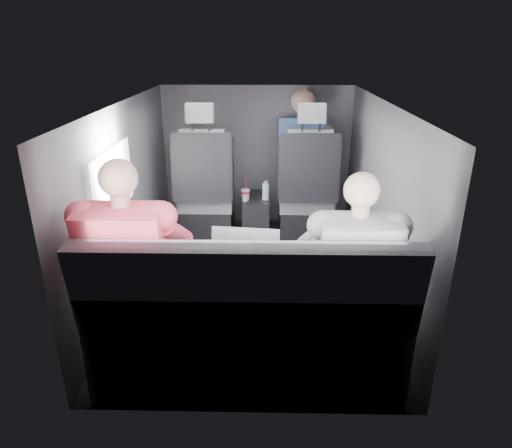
{
  "coord_description": "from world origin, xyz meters",
  "views": [
    {
      "loc": [
        0.09,
        -3.06,
        1.74
      ],
      "look_at": [
        0.02,
        -0.05,
        0.52
      ],
      "focal_mm": 32.0,
      "sensor_mm": 36.0,
      "label": 1
    }
  ],
  "objects_px": {
    "water_bottle": "(266,192)",
    "passenger_rear_right": "(350,274)",
    "center_console": "(256,218)",
    "passenger_front_right": "(301,153)",
    "passenger_rear_left": "(135,268)",
    "laptop_white": "(145,258)",
    "front_seat_right": "(306,199)",
    "rear_bench": "(248,333)",
    "soda_cup": "(245,195)",
    "laptop_black": "(350,255)",
    "front_seat_left": "(207,198)",
    "laptop_silver": "(246,256)"
  },
  "relations": [
    {
      "from": "laptop_silver",
      "to": "passenger_front_right",
      "type": "height_order",
      "value": "passenger_front_right"
    },
    {
      "from": "laptop_silver",
      "to": "rear_bench",
      "type": "bearing_deg",
      "value": -85.47
    },
    {
      "from": "rear_bench",
      "to": "passenger_rear_right",
      "type": "xyz_separation_m",
      "value": [
        0.53,
        0.1,
        0.31
      ]
    },
    {
      "from": "rear_bench",
      "to": "passenger_front_right",
      "type": "xyz_separation_m",
      "value": [
        0.41,
        2.16,
        0.45
      ]
    },
    {
      "from": "rear_bench",
      "to": "passenger_front_right",
      "type": "bearing_deg",
      "value": 79.19
    },
    {
      "from": "front_seat_left",
      "to": "soda_cup",
      "type": "relative_size",
      "value": 5.34
    },
    {
      "from": "front_seat_right",
      "to": "laptop_black",
      "type": "bearing_deg",
      "value": -86.27
    },
    {
      "from": "center_console",
      "to": "passenger_front_right",
      "type": "xyz_separation_m",
      "value": [
        0.41,
        0.22,
        0.56
      ]
    },
    {
      "from": "passenger_rear_left",
      "to": "passenger_front_right",
      "type": "bearing_deg",
      "value": 64.12
    },
    {
      "from": "water_bottle",
      "to": "laptop_silver",
      "type": "height_order",
      "value": "laptop_silver"
    },
    {
      "from": "laptop_white",
      "to": "passenger_rear_left",
      "type": "relative_size",
      "value": 0.27
    },
    {
      "from": "front_seat_left",
      "to": "laptop_black",
      "type": "distance_m",
      "value": 1.93
    },
    {
      "from": "passenger_front_right",
      "to": "laptop_black",
      "type": "bearing_deg",
      "value": -85.64
    },
    {
      "from": "soda_cup",
      "to": "passenger_front_right",
      "type": "bearing_deg",
      "value": 32.75
    },
    {
      "from": "soda_cup",
      "to": "passenger_rear_left",
      "type": "bearing_deg",
      "value": -105.93
    },
    {
      "from": "front_seat_right",
      "to": "laptop_white",
      "type": "relative_size",
      "value": 3.84
    },
    {
      "from": "center_console",
      "to": "passenger_rear_right",
      "type": "relative_size",
      "value": 0.41
    },
    {
      "from": "water_bottle",
      "to": "passenger_rear_right",
      "type": "distance_m",
      "value": 1.83
    },
    {
      "from": "center_console",
      "to": "soda_cup",
      "type": "bearing_deg",
      "value": -130.99
    },
    {
      "from": "front_seat_right",
      "to": "water_bottle",
      "type": "height_order",
      "value": "front_seat_right"
    },
    {
      "from": "soda_cup",
      "to": "passenger_rear_left",
      "type": "height_order",
      "value": "passenger_rear_left"
    },
    {
      "from": "passenger_front_right",
      "to": "laptop_white",
      "type": "bearing_deg",
      "value": -116.95
    },
    {
      "from": "passenger_rear_right",
      "to": "passenger_front_right",
      "type": "bearing_deg",
      "value": 93.13
    },
    {
      "from": "center_console",
      "to": "water_bottle",
      "type": "bearing_deg",
      "value": -41.91
    },
    {
      "from": "laptop_silver",
      "to": "laptop_white",
      "type": "bearing_deg",
      "value": -177.79
    },
    {
      "from": "rear_bench",
      "to": "laptop_silver",
      "type": "relative_size",
      "value": 4.2
    },
    {
      "from": "front_seat_left",
      "to": "passenger_front_right",
      "type": "xyz_separation_m",
      "value": [
        0.86,
        0.26,
        0.36
      ]
    },
    {
      "from": "front_seat_right",
      "to": "laptop_silver",
      "type": "height_order",
      "value": "front_seat_right"
    },
    {
      "from": "rear_bench",
      "to": "front_seat_right",
      "type": "bearing_deg",
      "value": 76.69
    },
    {
      "from": "center_console",
      "to": "water_bottle",
      "type": "xyz_separation_m",
      "value": [
        0.09,
        -0.08,
        0.28
      ]
    },
    {
      "from": "rear_bench",
      "to": "laptop_white",
      "type": "distance_m",
      "value": 0.69
    },
    {
      "from": "passenger_rear_left",
      "to": "laptop_white",
      "type": "bearing_deg",
      "value": 81.78
    },
    {
      "from": "front_seat_left",
      "to": "center_console",
      "type": "xyz_separation_m",
      "value": [
        0.45,
        0.04,
        -0.2
      ]
    },
    {
      "from": "center_console",
      "to": "passenger_front_right",
      "type": "relative_size",
      "value": 0.53
    },
    {
      "from": "front_seat_left",
      "to": "laptop_silver",
      "type": "bearing_deg",
      "value": -75.42
    },
    {
      "from": "water_bottle",
      "to": "passenger_front_right",
      "type": "relative_size",
      "value": 0.19
    },
    {
      "from": "front_seat_right",
      "to": "laptop_black",
      "type": "xyz_separation_m",
      "value": [
        0.11,
        -1.63,
        0.23
      ]
    },
    {
      "from": "rear_bench",
      "to": "soda_cup",
      "type": "relative_size",
      "value": 6.76
    },
    {
      "from": "front_seat_left",
      "to": "center_console",
      "type": "height_order",
      "value": "front_seat_left"
    },
    {
      "from": "laptop_silver",
      "to": "front_seat_left",
      "type": "bearing_deg",
      "value": 104.58
    },
    {
      "from": "laptop_black",
      "to": "passenger_front_right",
      "type": "distance_m",
      "value": 1.89
    },
    {
      "from": "front_seat_left",
      "to": "laptop_silver",
      "type": "relative_size",
      "value": 3.32
    },
    {
      "from": "water_bottle",
      "to": "laptop_white",
      "type": "distance_m",
      "value": 1.77
    },
    {
      "from": "passenger_front_right",
      "to": "passenger_rear_left",
      "type": "bearing_deg",
      "value": -115.88
    },
    {
      "from": "front_seat_right",
      "to": "front_seat_left",
      "type": "bearing_deg",
      "value": 180.0
    },
    {
      "from": "laptop_black",
      "to": "soda_cup",
      "type": "bearing_deg",
      "value": 112.6
    },
    {
      "from": "front_seat_left",
      "to": "center_console",
      "type": "relative_size",
      "value": 2.64
    },
    {
      "from": "front_seat_left",
      "to": "laptop_black",
      "type": "relative_size",
      "value": 2.89
    },
    {
      "from": "center_console",
      "to": "water_bottle",
      "type": "height_order",
      "value": "water_bottle"
    },
    {
      "from": "rear_bench",
      "to": "passenger_rear_left",
      "type": "distance_m",
      "value": 0.68
    }
  ]
}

